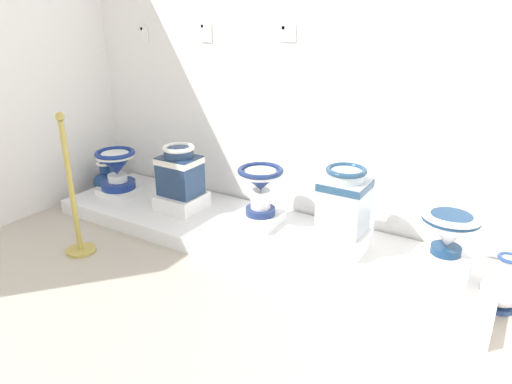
# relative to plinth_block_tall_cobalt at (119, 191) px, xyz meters

# --- Properties ---
(ground_plane) EXTENTS (5.96, 5.84, 0.02)m
(ground_plane) POSITION_rel_plinth_block_tall_cobalt_xyz_m (1.43, -1.60, -0.16)
(ground_plane) COLOR #B2A899
(wall_back) EXTENTS (4.16, 0.06, 2.91)m
(wall_back) POSITION_rel_plinth_block_tall_cobalt_xyz_m (1.43, 0.55, 1.30)
(wall_back) COLOR white
(wall_back) RESTS_ON ground_plane
(display_platform) EXTENTS (3.55, 0.89, 0.12)m
(display_platform) POSITION_rel_plinth_block_tall_cobalt_xyz_m (1.43, 0.06, -0.09)
(display_platform) COLOR white
(display_platform) RESTS_ON ground_plane
(plinth_block_tall_cobalt) EXTENTS (0.32, 0.29, 0.06)m
(plinth_block_tall_cobalt) POSITION_rel_plinth_block_tall_cobalt_xyz_m (0.00, 0.00, 0.00)
(plinth_block_tall_cobalt) COLOR white
(plinth_block_tall_cobalt) RESTS_ON display_platform
(antique_toilet_tall_cobalt) EXTENTS (0.36, 0.36, 0.36)m
(antique_toilet_tall_cobalt) POSITION_rel_plinth_block_tall_cobalt_xyz_m (-0.00, -0.00, 0.25)
(antique_toilet_tall_cobalt) COLOR navy
(antique_toilet_tall_cobalt) RESTS_ON plinth_block_tall_cobalt
(plinth_block_squat_floral) EXTENTS (0.36, 0.36, 0.14)m
(plinth_block_squat_floral) POSITION_rel_plinth_block_tall_cobalt_xyz_m (0.72, 0.05, 0.04)
(plinth_block_squat_floral) COLOR white
(plinth_block_squat_floral) RESTS_ON display_platform
(antique_toilet_squat_floral) EXTENTS (0.33, 0.27, 0.43)m
(antique_toilet_squat_floral) POSITION_rel_plinth_block_tall_cobalt_xyz_m (0.72, 0.05, 0.33)
(antique_toilet_squat_floral) COLOR navy
(antique_toilet_squat_floral) RESTS_ON plinth_block_squat_floral
(plinth_block_leftmost) EXTENTS (0.30, 0.33, 0.09)m
(plinth_block_leftmost) POSITION_rel_plinth_block_tall_cobalt_xyz_m (1.45, 0.14, 0.01)
(plinth_block_leftmost) COLOR white
(plinth_block_leftmost) RESTS_ON display_platform
(antique_toilet_leftmost) EXTENTS (0.36, 0.36, 0.39)m
(antique_toilet_leftmost) POSITION_rel_plinth_block_tall_cobalt_xyz_m (1.45, 0.14, 0.32)
(antique_toilet_leftmost) COLOR navy
(antique_toilet_leftmost) RESTS_ON plinth_block_leftmost
(plinth_block_rightmost) EXTENTS (0.36, 0.32, 0.15)m
(plinth_block_rightmost) POSITION_rel_plinth_block_tall_cobalt_xyz_m (2.16, 0.08, 0.04)
(plinth_block_rightmost) COLOR white
(plinth_block_rightmost) RESTS_ON display_platform
(antique_toilet_rightmost) EXTENTS (0.32, 0.29, 0.47)m
(antique_toilet_rightmost) POSITION_rel_plinth_block_tall_cobalt_xyz_m (2.16, 0.08, 0.36)
(antique_toilet_rightmost) COLOR silver
(antique_toilet_rightmost) RESTS_ON plinth_block_rightmost
(plinth_block_pale_glazed) EXTENTS (0.31, 0.35, 0.13)m
(plinth_block_pale_glazed) POSITION_rel_plinth_block_tall_cobalt_xyz_m (2.86, 0.03, 0.03)
(plinth_block_pale_glazed) COLOR white
(plinth_block_pale_glazed) RESTS_ON display_platform
(antique_toilet_pale_glazed) EXTENTS (0.36, 0.36, 0.34)m
(antique_toilet_pale_glazed) POSITION_rel_plinth_block_tall_cobalt_xyz_m (2.86, 0.03, 0.31)
(antique_toilet_pale_glazed) COLOR white
(antique_toilet_pale_glazed) RESTS_ON plinth_block_pale_glazed
(info_placard_first) EXTENTS (0.09, 0.01, 0.15)m
(info_placard_first) POSITION_rel_plinth_block_tall_cobalt_xyz_m (-0.01, 0.51, 1.37)
(info_placard_first) COLOR white
(info_placard_second) EXTENTS (0.12, 0.01, 0.16)m
(info_placard_second) POSITION_rel_plinth_block_tall_cobalt_xyz_m (0.69, 0.51, 1.40)
(info_placard_second) COLOR white
(info_placard_third) EXTENTS (0.13, 0.01, 0.13)m
(info_placard_third) POSITION_rel_plinth_block_tall_cobalt_xyz_m (1.46, 0.51, 1.41)
(info_placard_third) COLOR white
(decorative_vase_corner) EXTENTS (0.28, 0.28, 0.33)m
(decorative_vase_corner) POSITION_rel_plinth_block_tall_cobalt_xyz_m (-0.35, 0.17, -0.01)
(decorative_vase_corner) COLOR white
(decorative_vase_corner) RESTS_ON ground_plane
(decorative_vase_spare) EXTENTS (0.25, 0.25, 0.37)m
(decorative_vase_spare) POSITION_rel_plinth_block_tall_cobalt_xyz_m (3.21, 0.09, -0.01)
(decorative_vase_spare) COLOR navy
(decorative_vase_spare) RESTS_ON ground_plane
(stanchion_post_near_left) EXTENTS (0.22, 0.22, 1.08)m
(stanchion_post_near_left) POSITION_rel_plinth_block_tall_cobalt_xyz_m (0.40, -0.78, 0.22)
(stanchion_post_near_left) COLOR #B59F46
(stanchion_post_near_left) RESTS_ON ground_plane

